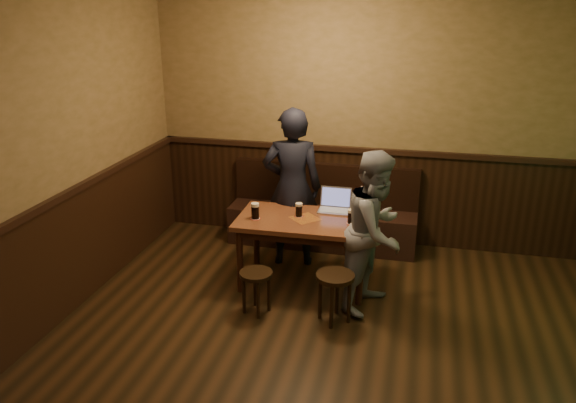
% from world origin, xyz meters
% --- Properties ---
extents(room, '(5.04, 6.04, 2.84)m').
position_xyz_m(room, '(0.00, 0.22, 1.20)').
color(room, black).
rests_on(room, ground).
extents(bench, '(2.20, 0.50, 0.95)m').
position_xyz_m(bench, '(-0.45, 2.75, 0.31)').
color(bench, black).
rests_on(bench, ground).
extents(pub_table, '(1.36, 0.79, 0.72)m').
position_xyz_m(pub_table, '(-0.45, 1.71, 0.62)').
color(pub_table, '#572C18').
rests_on(pub_table, ground).
extents(stool_left, '(0.41, 0.41, 0.42)m').
position_xyz_m(stool_left, '(-0.77, 1.05, 0.33)').
color(stool_left, black).
rests_on(stool_left, ground).
extents(stool_right, '(0.36, 0.36, 0.47)m').
position_xyz_m(stool_right, '(-0.03, 1.07, 0.38)').
color(stool_right, black).
rests_on(stool_right, ground).
extents(pint_left, '(0.11, 0.11, 0.17)m').
position_xyz_m(pint_left, '(-0.93, 1.59, 0.80)').
color(pint_left, maroon).
rests_on(pint_left, pub_table).
extents(pint_mid, '(0.09, 0.09, 0.14)m').
position_xyz_m(pint_mid, '(-0.52, 1.75, 0.79)').
color(pint_mid, maroon).
rests_on(pint_mid, pub_table).
extents(pint_right, '(0.09, 0.09, 0.15)m').
position_xyz_m(pint_right, '(0.02, 1.69, 0.79)').
color(pint_right, maroon).
rests_on(pint_right, pub_table).
extents(laptop, '(0.32, 0.26, 0.23)m').
position_xyz_m(laptop, '(-0.20, 2.02, 0.78)').
color(laptop, silver).
rests_on(laptop, pub_table).
extents(menu, '(0.27, 0.24, 0.00)m').
position_xyz_m(menu, '(0.15, 1.58, 0.72)').
color(menu, silver).
rests_on(menu, pub_table).
extents(person_suit, '(0.71, 0.53, 1.74)m').
position_xyz_m(person_suit, '(-0.69, 2.18, 0.87)').
color(person_suit, black).
rests_on(person_suit, ground).
extents(person_grey, '(0.80, 0.90, 1.53)m').
position_xyz_m(person_grey, '(0.28, 1.45, 0.76)').
color(person_grey, gray).
rests_on(person_grey, ground).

